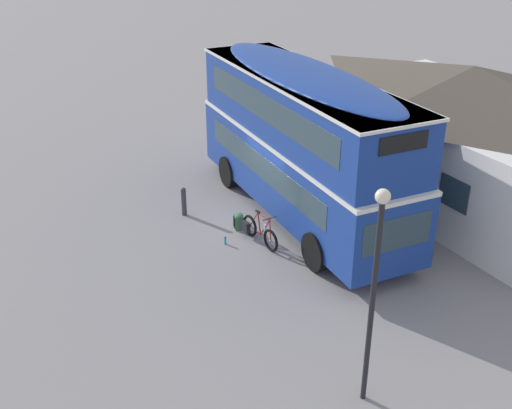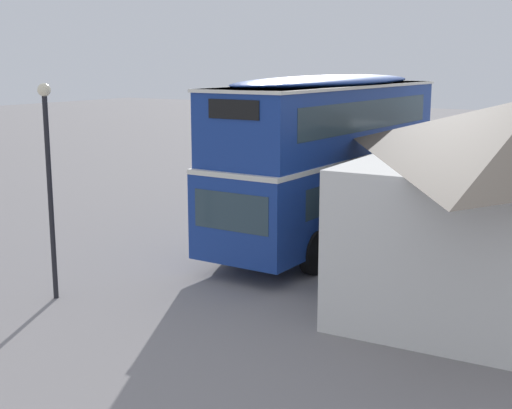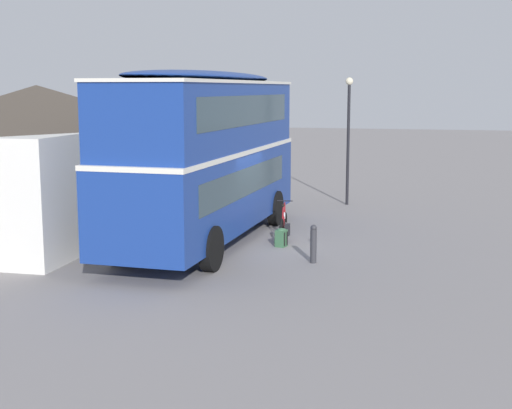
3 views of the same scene
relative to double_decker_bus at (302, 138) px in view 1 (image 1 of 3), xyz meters
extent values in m
plane|color=gray|center=(-0.04, -1.32, -2.64)|extent=(120.00, 120.00, 0.00)
cylinder|color=black|center=(3.08, 1.12, -2.09)|extent=(1.11, 0.31, 1.10)
cylinder|color=black|center=(3.02, -1.26, -2.09)|extent=(1.11, 0.31, 1.10)
cylinder|color=black|center=(-3.03, 1.26, -2.09)|extent=(1.11, 0.31, 1.10)
cylinder|color=black|center=(-3.09, -1.12, -2.09)|extent=(1.11, 0.31, 1.10)
cube|color=navy|center=(-0.01, 0.00, -1.13)|extent=(9.91, 2.73, 2.10)
cube|color=white|center=(-0.01, 0.00, -0.05)|extent=(9.93, 2.75, 0.12)
cube|color=navy|center=(-0.01, 0.00, 0.93)|extent=(9.61, 2.67, 1.90)
ellipsoid|color=navy|center=(-0.01, 0.00, 1.96)|extent=(9.41, 2.62, 0.36)
cube|color=#2D424C|center=(4.90, -0.11, -0.88)|extent=(0.11, 2.05, 0.90)
cube|color=black|center=(4.77, -0.11, 1.46)|extent=(0.09, 1.38, 0.44)
cube|color=#2D424C|center=(-0.23, -1.23, -0.83)|extent=(7.68, 0.22, 0.76)
cube|color=#2D424C|center=(-0.03, -1.21, 1.08)|extent=(8.08, 0.23, 0.80)
cube|color=#2D424C|center=(-0.18, 1.24, -0.83)|extent=(7.68, 0.22, 0.76)
cube|color=#2D424C|center=(0.02, 1.21, 1.08)|extent=(8.08, 0.23, 0.80)
cube|color=white|center=(-0.01, 0.00, 1.84)|extent=(9.71, 2.75, 0.08)
torus|color=black|center=(1.61, -1.89, -2.30)|extent=(0.68, 0.17, 0.68)
torus|color=black|center=(0.53, -2.02, -2.30)|extent=(0.68, 0.17, 0.68)
cylinder|color=#B2B2B7|center=(1.61, -1.89, -2.30)|extent=(0.06, 0.11, 0.05)
cylinder|color=#B2B2B7|center=(0.53, -2.02, -2.30)|extent=(0.06, 0.11, 0.05)
cylinder|color=maroon|center=(1.32, -1.92, -2.01)|extent=(0.49, 0.10, 0.72)
cylinder|color=maroon|center=(1.25, -1.93, -1.67)|extent=(0.60, 0.11, 0.05)
cylinder|color=maroon|center=(1.02, -1.96, -2.02)|extent=(0.18, 0.06, 0.69)
cylinder|color=maroon|center=(0.81, -1.99, -2.33)|extent=(0.56, 0.10, 0.09)
cylinder|color=maroon|center=(0.74, -2.00, -1.99)|extent=(0.44, 0.08, 0.64)
cylinder|color=maroon|center=(1.58, -1.89, -1.98)|extent=(0.10, 0.04, 0.64)
cylinder|color=black|center=(1.55, -1.89, -1.61)|extent=(0.09, 0.46, 0.03)
ellipsoid|color=black|center=(0.93, -1.97, -1.65)|extent=(0.27, 0.13, 0.06)
cube|color=black|center=(0.57, -2.18, -2.28)|extent=(0.30, 0.17, 0.32)
cylinder|color=silver|center=(1.32, -1.92, -2.01)|extent=(0.07, 0.07, 0.18)
cube|color=#386642|center=(-0.03, -2.14, -2.41)|extent=(0.35, 0.32, 0.47)
ellipsoid|color=#386642|center=(-0.03, -2.14, -2.18)|extent=(0.34, 0.30, 0.10)
cube|color=#27472E|center=(0.01, -2.00, -2.48)|extent=(0.22, 0.09, 0.16)
cylinder|color=black|center=(-0.14, -2.26, -2.41)|extent=(0.04, 0.04, 0.37)
cylinder|color=black|center=(0.02, -2.29, -2.41)|extent=(0.04, 0.04, 0.37)
cylinder|color=#338CBF|center=(0.67, -2.91, -2.53)|extent=(0.07, 0.07, 0.22)
cylinder|color=black|center=(0.67, -2.91, -2.41)|extent=(0.04, 0.04, 0.03)
cube|color=silver|center=(0.90, 5.78, -1.05)|extent=(11.08, 6.49, 3.18)
pyramid|color=#4C4238|center=(0.90, 5.78, 1.15)|extent=(11.49, 6.90, 1.24)
cube|color=#3D2319|center=(1.01, 2.71, -1.59)|extent=(1.10, 0.08, 2.10)
cube|color=#2D424C|center=(-1.71, 2.62, -0.90)|extent=(1.10, 0.08, 0.90)
cube|color=#2D424C|center=(3.73, 2.81, -0.90)|extent=(1.10, 0.08, 0.90)
cylinder|color=black|center=(7.70, -2.94, -0.42)|extent=(0.11, 0.11, 4.45)
sphere|color=#F2E5BF|center=(7.70, -2.94, 1.93)|extent=(0.28, 0.28, 0.28)
cylinder|color=#333338|center=(-1.65, -3.32, -2.22)|extent=(0.16, 0.16, 0.85)
sphere|color=#333338|center=(-1.65, -3.32, -1.75)|extent=(0.16, 0.16, 0.16)
camera|label=1|loc=(15.38, -9.22, 6.55)|focal=43.63mm
camera|label=2|loc=(18.12, 8.72, 2.52)|focal=49.65mm
camera|label=3|loc=(-18.97, -6.35, 1.67)|focal=50.46mm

